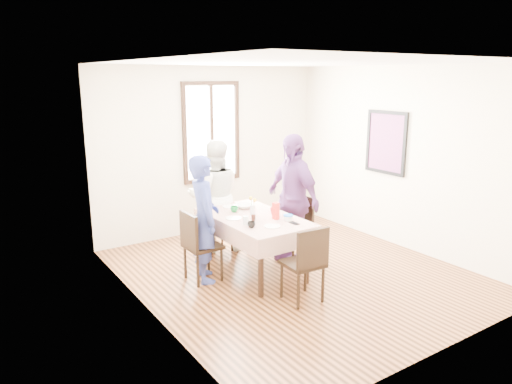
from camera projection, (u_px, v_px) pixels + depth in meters
ground at (294, 272)px, 6.39m from camera, size 4.50×4.50×0.00m
back_wall at (211, 150)px, 7.90m from camera, size 4.00×0.00×4.00m
right_wall at (402, 158)px, 7.15m from camera, size 0.00×4.50×4.50m
window_frame at (211, 132)px, 7.81m from camera, size 1.02×0.06×1.62m
window_pane at (211, 132)px, 7.82m from camera, size 0.90×0.02×1.50m
art_poster at (386, 143)px, 7.34m from camera, size 0.04×0.76×0.96m
dining_table at (254, 245)px, 6.34m from camera, size 0.82×1.47×0.75m
tablecloth at (254, 217)px, 6.25m from camera, size 0.94×1.59×0.01m
chair_left at (203, 246)px, 6.07m from camera, size 0.43×0.43×0.91m
chair_right at (293, 229)px, 6.73m from camera, size 0.48×0.48×0.91m
chair_far at (216, 220)px, 7.14m from camera, size 0.45×0.45×0.91m
chair_near at (303, 263)px, 5.51m from camera, size 0.45×0.45×0.91m
person_left at (203, 219)px, 5.99m from camera, size 0.54×0.67×1.61m
person_far at (217, 196)px, 7.04m from camera, size 0.98×0.88×1.65m
person_right at (292, 199)px, 6.61m from camera, size 0.46×1.06×1.80m
mug_black at (251, 225)px, 5.78m from camera, size 0.11×0.11×0.07m
mug_flag at (274, 211)px, 6.32m from camera, size 0.13×0.13×0.10m
mug_green at (234, 209)px, 6.45m from camera, size 0.12×0.12×0.08m
serving_bowl at (245, 206)px, 6.63m from camera, size 0.27×0.27×0.06m
juice_carton at (276, 211)px, 6.11m from camera, size 0.07×0.07×0.22m
butter_tub at (288, 218)px, 6.09m from camera, size 0.12×0.12×0.06m
jam_jar at (253, 217)px, 6.08m from camera, size 0.05×0.05×0.08m
drinking_glass at (246, 220)px, 5.92m from camera, size 0.07×0.07×0.10m
smartphone at (294, 223)px, 5.95m from camera, size 0.07×0.14×0.01m
flower_vase at (253, 210)px, 6.30m from camera, size 0.07×0.07×0.14m
plate_left at (233, 218)px, 6.16m from camera, size 0.20×0.20×0.01m
plate_far at (230, 207)px, 6.70m from camera, size 0.20×0.20×0.01m
plate_near at (272, 226)px, 5.82m from camera, size 0.20×0.20×0.01m
butter_lid at (288, 215)px, 6.08m from camera, size 0.12×0.12×0.01m
flower_bunch at (253, 201)px, 6.27m from camera, size 0.09×0.09×0.10m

